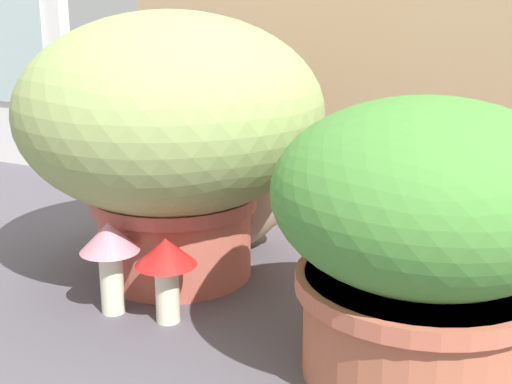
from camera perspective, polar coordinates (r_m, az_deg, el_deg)
ground_plane at (r=1.28m, az=-5.03°, el=-7.21°), size 6.00×6.00×0.00m
cardboard_backdrop at (r=1.60m, az=9.03°, el=12.00°), size 1.24×0.03×0.80m
window_panel_white at (r=2.19m, az=-19.02°, el=13.14°), size 0.34×0.05×0.85m
grass_planter at (r=1.23m, az=-7.02°, el=5.39°), size 0.54×0.54×0.48m
leafy_planter at (r=0.92m, az=13.81°, el=-3.16°), size 0.41×0.41×0.38m
cat at (r=1.39m, az=-2.21°, el=0.05°), size 0.37×0.29×0.32m
mushroom_ornament_red at (r=1.09m, az=-7.48°, el=-5.81°), size 0.10×0.10×0.14m
mushroom_ornament_pink at (r=1.13m, az=-12.06°, el=-4.62°), size 0.10×0.10×0.16m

